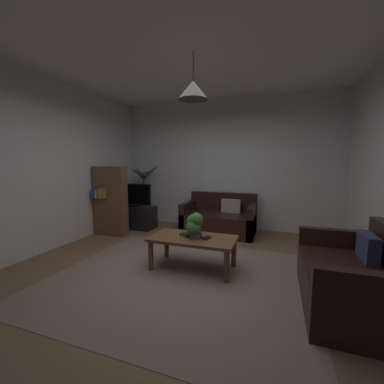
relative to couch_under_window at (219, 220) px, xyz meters
The scene contains 19 objects.
floor 1.99m from the couch_under_window, 90.49° to the right, with size 4.85×4.96×0.02m, color brown.
rug 2.19m from the couch_under_window, 90.44° to the right, with size 3.15×2.73×0.01m, color gray.
wall_back 1.28m from the couch_under_window, 91.79° to the left, with size 4.97×0.06×2.87m, color silver.
wall_left 3.37m from the couch_under_window, 141.40° to the right, with size 0.06×4.96×2.87m, color silver.
ceiling 3.27m from the couch_under_window, 90.49° to the right, with size 4.85×4.96×0.02m, color white.
window_pane 1.08m from the couch_under_window, 80.01° to the left, with size 1.13×0.01×1.16m, color white.
couch_under_window is the anchor object (origin of this frame).
couch_right_side 2.89m from the couch_under_window, 48.89° to the right, with size 0.89×1.41×0.82m.
coffee_table 1.85m from the couch_under_window, 88.14° to the right, with size 1.17×0.61×0.45m.
book_on_table_0 1.87m from the couch_under_window, 91.27° to the right, with size 0.13×0.10×0.02m, color gold.
book_on_table_1 1.87m from the couch_under_window, 91.37° to the right, with size 0.15×0.10×0.02m, color black.
remote_on_table_0 1.88m from the couch_under_window, 84.55° to the right, with size 0.05×0.16×0.02m, color black.
remote_on_table_1 1.87m from the couch_under_window, 81.99° to the right, with size 0.05×0.16×0.02m, color black.
potted_plant_on_table 1.91m from the couch_under_window, 87.23° to the right, with size 0.24×0.26×0.35m.
tv_stand 1.91m from the couch_under_window, behind, with size 0.90×0.44×0.50m, color black.
tv 1.97m from the couch_under_window, behind, with size 0.82×0.16×0.51m.
potted_palm_corner 1.96m from the couch_under_window, behind, with size 0.86×0.80×1.46m.
bookshelf_corner 2.29m from the couch_under_window, 157.26° to the right, with size 0.70×0.31×1.40m.
pendant_lamp 2.81m from the couch_under_window, 88.14° to the right, with size 0.39×0.39×0.60m.
Camera 1 is at (1.15, -2.93, 1.45)m, focal length 22.69 mm.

